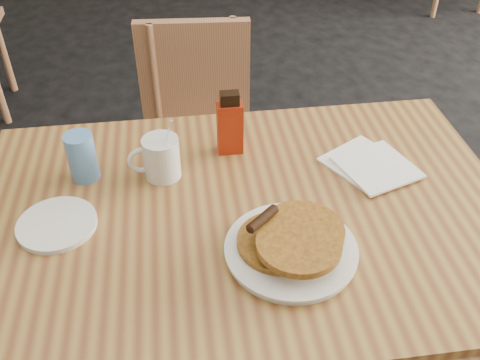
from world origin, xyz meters
name	(u,v)px	position (x,y,z in m)	size (l,w,h in m)	color
main_table	(245,224)	(-0.04, 0.01, 0.71)	(1.29, 0.93, 0.75)	olive
chair_main_far	(201,125)	(-0.03, 0.73, 0.50)	(0.44, 0.44, 0.84)	#A7744F
pancake_plate	(292,245)	(0.02, -0.14, 0.77)	(0.26, 0.26, 0.08)	white
coffee_mug	(160,157)	(-0.20, 0.17, 0.80)	(0.12, 0.08, 0.16)	white
syrup_bottle	(230,125)	(-0.02, 0.23, 0.83)	(0.06, 0.04, 0.16)	maroon
napkin_stack	(370,165)	(0.29, 0.09, 0.76)	(0.22, 0.23, 0.01)	white
blue_tumbler	(82,157)	(-0.37, 0.20, 0.81)	(0.07, 0.07, 0.12)	#588ECF
side_saucer	(57,224)	(-0.43, 0.04, 0.76)	(0.17, 0.17, 0.01)	white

